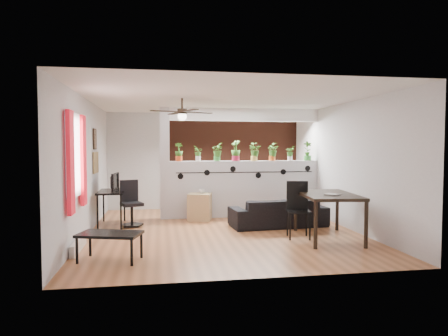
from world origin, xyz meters
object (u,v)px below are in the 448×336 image
(ceiling_fan, at_px, (182,113))
(office_chair, at_px, (131,206))
(potted_plant_4, at_px, (254,151))
(potted_plant_5, at_px, (272,151))
(potted_plant_3, at_px, (236,150))
(potted_plant_6, at_px, (290,153))
(potted_plant_1, at_px, (198,153))
(cup, at_px, (202,191))
(potted_plant_0, at_px, (179,151))
(dining_table, at_px, (328,198))
(potted_plant_2, at_px, (217,151))
(potted_plant_7, at_px, (308,150))
(folding_chair, at_px, (298,204))
(computer_desk, at_px, (112,194))
(coffee_table, at_px, (110,236))
(cube_shelf, at_px, (200,207))
(sofa, at_px, (278,213))

(ceiling_fan, relative_size, office_chair, 1.24)
(potted_plant_4, distance_m, potted_plant_5, 0.45)
(potted_plant_3, bearing_deg, potted_plant_6, 0.00)
(potted_plant_1, relative_size, cup, 2.71)
(potted_plant_0, xyz_separation_m, office_chair, (-1.05, -0.79, -1.15))
(office_chair, relative_size, dining_table, 0.59)
(potted_plant_4, xyz_separation_m, cup, (-1.31, -0.34, -0.91))
(potted_plant_6, distance_m, cup, 2.40)
(potted_plant_2, height_order, potted_plant_7, potted_plant_7)
(potted_plant_6, height_order, folding_chair, potted_plant_6)
(potted_plant_3, bearing_deg, potted_plant_0, 180.00)
(computer_desk, bearing_deg, potted_plant_4, 10.49)
(dining_table, height_order, coffee_table, dining_table)
(potted_plant_0, height_order, potted_plant_7, potted_plant_7)
(potted_plant_0, xyz_separation_m, dining_table, (2.58, -2.54, -0.83))
(potted_plant_4, height_order, potted_plant_7, potted_plant_7)
(potted_plant_6, bearing_deg, computer_desk, -171.74)
(ceiling_fan, bearing_deg, folding_chair, -13.72)
(potted_plant_7, bearing_deg, folding_chair, -114.79)
(coffee_table, bearing_deg, potted_plant_7, 37.87)
(cube_shelf, relative_size, coffee_table, 0.62)
(potted_plant_1, relative_size, potted_plant_6, 1.01)
(potted_plant_5, distance_m, cup, 2.01)
(potted_plant_1, xyz_separation_m, potted_plant_7, (2.71, 0.00, 0.06))
(potted_plant_2, height_order, potted_plant_6, potted_plant_2)
(potted_plant_1, xyz_separation_m, cube_shelf, (-0.00, -0.34, -1.23))
(potted_plant_0, relative_size, sofa, 0.22)
(cube_shelf, distance_m, cup, 0.36)
(cup, bearing_deg, potted_plant_7, 7.29)
(cup, relative_size, coffee_table, 0.13)
(potted_plant_5, xyz_separation_m, coffee_table, (-3.44, -3.38, -1.20))
(cube_shelf, xyz_separation_m, dining_table, (2.13, -2.20, 0.44))
(potted_plant_6, xyz_separation_m, dining_table, (-0.13, -2.54, -0.79))
(ceiling_fan, distance_m, potted_plant_7, 3.72)
(ceiling_fan, distance_m, potted_plant_2, 2.15)
(ceiling_fan, height_order, coffee_table, ceiling_fan)
(potted_plant_5, bearing_deg, office_chair, -166.63)
(potted_plant_3, bearing_deg, sofa, -62.20)
(dining_table, xyz_separation_m, coffee_table, (-3.76, -0.84, -0.37))
(sofa, bearing_deg, coffee_table, 28.59)
(potted_plant_3, distance_m, cup, 1.31)
(potted_plant_0, distance_m, cup, 1.09)
(potted_plant_3, distance_m, folding_chair, 2.62)
(dining_table, bearing_deg, potted_plant_4, 106.97)
(potted_plant_2, xyz_separation_m, potted_plant_7, (2.26, 0.00, 0.02))
(potted_plant_1, distance_m, computer_desk, 2.19)
(sofa, xyz_separation_m, office_chair, (-3.08, 0.49, 0.14))
(potted_plant_6, relative_size, dining_table, 0.22)
(potted_plant_7, height_order, cube_shelf, potted_plant_7)
(cup, height_order, office_chair, office_chair)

